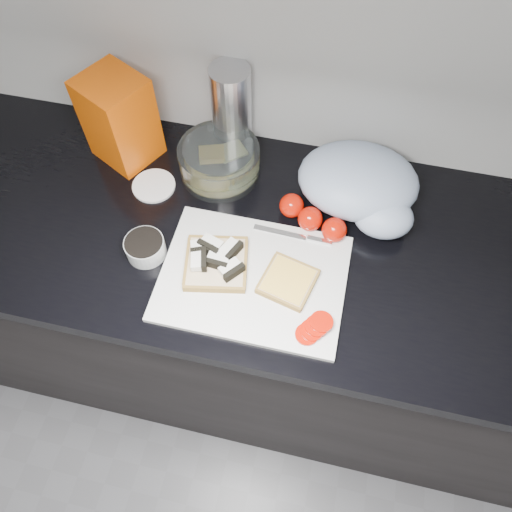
{
  "coord_description": "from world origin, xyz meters",
  "views": [
    {
      "loc": [
        0.17,
        0.57,
        1.86
      ],
      "look_at": [
        0.04,
        1.11,
        0.95
      ],
      "focal_mm": 35.0,
      "sensor_mm": 36.0,
      "label": 1
    }
  ],
  "objects": [
    {
      "name": "glass_bowl",
      "position": [
        -0.11,
        1.36,
        0.94
      ],
      "size": [
        0.2,
        0.2,
        0.08
      ],
      "rotation": [
        0.0,
        0.0,
        0.33
      ],
      "color": "silver",
      "rests_on": "countertop"
    },
    {
      "name": "steel_canister",
      "position": [
        -0.1,
        1.46,
        1.02
      ],
      "size": [
        0.1,
        0.1,
        0.23
      ],
      "primitive_type": "cylinder",
      "color": "#BABABF",
      "rests_on": "countertop"
    },
    {
      "name": "cutting_board",
      "position": [
        0.04,
        1.08,
        0.91
      ],
      "size": [
        0.4,
        0.3,
        0.01
      ],
      "primitive_type": "cube",
      "color": "silver",
      "rests_on": "countertop"
    },
    {
      "name": "grocery_bag",
      "position": [
        0.24,
        1.34,
        0.96
      ],
      "size": [
        0.29,
        0.25,
        0.12
      ],
      "rotation": [
        0.0,
        0.0,
        0.02
      ],
      "color": "#929DB4",
      "rests_on": "countertop"
    },
    {
      "name": "tub_lid",
      "position": [
        -0.25,
        1.28,
        0.9
      ],
      "size": [
        0.14,
        0.14,
        0.01
      ],
      "primitive_type": "cylinder",
      "rotation": [
        0.0,
        0.0,
        -0.39
      ],
      "color": "white",
      "rests_on": "countertop"
    },
    {
      "name": "whole_tomatoes",
      "position": [
        0.14,
        1.25,
        0.93
      ],
      "size": [
        0.16,
        0.1,
        0.06
      ],
      "rotation": [
        0.0,
        0.0,
        0.02
      ],
      "color": "#B71204",
      "rests_on": "countertop"
    },
    {
      "name": "countertop",
      "position": [
        0.0,
        1.2,
        0.88
      ],
      "size": [
        3.5,
        0.64,
        0.04
      ],
      "primitive_type": "cube",
      "color": "black",
      "rests_on": "base_cabinet"
    },
    {
      "name": "tomato_slices",
      "position": [
        0.19,
        0.98,
        0.92
      ],
      "size": [
        0.09,
        0.09,
        0.02
      ],
      "rotation": [
        0.0,
        0.0,
        0.41
      ],
      "color": "#B71204",
      "rests_on": "cutting_board"
    },
    {
      "name": "base_cabinet",
      "position": [
        0.0,
        1.2,
        0.43
      ],
      "size": [
        3.5,
        0.6,
        0.86
      ],
      "primitive_type": "cube",
      "color": "black",
      "rests_on": "ground"
    },
    {
      "name": "bread_left",
      "position": [
        -0.04,
        1.09,
        0.93
      ],
      "size": [
        0.16,
        0.16,
        0.04
      ],
      "rotation": [
        0.0,
        0.0,
        0.19
      ],
      "color": "#C6B38B",
      "rests_on": "cutting_board"
    },
    {
      "name": "seed_tub",
      "position": [
        -0.21,
        1.09,
        0.93
      ],
      "size": [
        0.09,
        0.09,
        0.05
      ],
      "color": "#A6ABAB",
      "rests_on": "countertop"
    },
    {
      "name": "bread_right",
      "position": [
        0.12,
        1.08,
        0.92
      ],
      "size": [
        0.14,
        0.14,
        0.02
      ],
      "rotation": [
        0.0,
        0.0,
        -0.24
      ],
      "color": "#C6B38B",
      "rests_on": "cutting_board"
    },
    {
      "name": "knife",
      "position": [
        0.13,
        1.2,
        0.91
      ],
      "size": [
        0.18,
        0.02,
        0.01
      ],
      "rotation": [
        0.0,
        0.0,
        -0.04
      ],
      "color": "silver",
      "rests_on": "cutting_board"
    },
    {
      "name": "bread_bag",
      "position": [
        -0.35,
        1.37,
        1.01
      ],
      "size": [
        0.19,
        0.18,
        0.22
      ],
      "primitive_type": "cube",
      "rotation": [
        0.0,
        0.0,
        -0.49
      ],
      "color": "#D84803",
      "rests_on": "countertop"
    }
  ]
}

